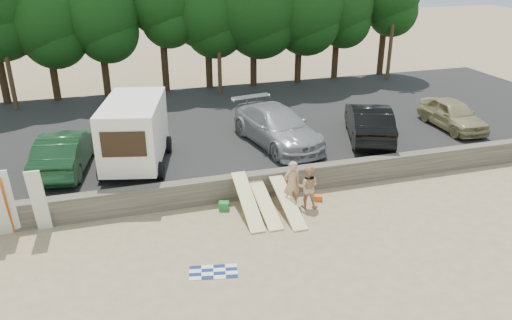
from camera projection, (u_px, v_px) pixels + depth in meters
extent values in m
plane|color=tan|center=(268.00, 235.00, 17.52)|extent=(120.00, 120.00, 0.00)
cube|color=#6B6356|center=(245.00, 186.00, 19.96)|extent=(44.00, 0.50, 1.00)
cube|color=#282828|center=(207.00, 129.00, 26.62)|extent=(44.00, 14.50, 0.70)
cylinder|color=#382616|center=(1.00, 68.00, 29.02)|extent=(0.44, 0.44, 4.23)
cylinder|color=#382616|center=(54.00, 72.00, 29.79)|extent=(0.44, 0.44, 3.40)
sphere|color=#194413|center=(44.00, 15.00, 28.48)|extent=(5.08, 5.08, 5.08)
cylinder|color=#382616|center=(105.00, 68.00, 30.53)|extent=(0.44, 0.44, 3.47)
sphere|color=#194413|center=(98.00, 11.00, 29.19)|extent=(4.90, 4.90, 4.90)
cylinder|color=#382616|center=(165.00, 61.00, 31.64)|extent=(0.44, 0.44, 3.90)
cylinder|color=#382616|center=(209.00, 62.00, 32.49)|extent=(0.44, 0.44, 3.42)
sphere|color=#194413|center=(207.00, 8.00, 31.17)|extent=(5.13, 5.13, 5.13)
cylinder|color=#382616|center=(253.00, 58.00, 32.99)|extent=(0.44, 0.44, 3.68)
sphere|color=#194413|center=(253.00, 1.00, 31.57)|extent=(6.30, 6.30, 6.30)
cylinder|color=#382616|center=(298.00, 56.00, 33.72)|extent=(0.44, 0.44, 3.56)
sphere|color=#194413|center=(300.00, 3.00, 32.35)|extent=(5.80, 5.80, 5.80)
cylinder|color=#382616|center=(335.00, 54.00, 34.88)|extent=(0.44, 0.44, 3.43)
sphere|color=#194413|center=(338.00, 4.00, 33.55)|extent=(4.74, 4.74, 4.74)
cylinder|color=#382616|center=(382.00, 47.00, 35.74)|extent=(0.44, 0.44, 3.91)
cylinder|color=#473321|center=(1.00, 29.00, 26.90)|extent=(0.26, 0.26, 9.00)
cylinder|color=#473321|center=(218.00, 21.00, 30.07)|extent=(0.26, 0.26, 9.00)
cylinder|color=#473321|center=(394.00, 13.00, 33.25)|extent=(0.26, 0.26, 9.00)
cube|color=white|center=(134.00, 130.00, 20.71)|extent=(3.21, 4.85, 2.45)
cube|color=black|center=(123.00, 144.00, 18.56)|extent=(1.63, 0.44, 1.00)
cylinder|color=black|center=(101.00, 172.00, 19.81)|extent=(0.39, 0.77, 0.73)
cylinder|color=black|center=(161.00, 171.00, 19.93)|extent=(0.39, 0.77, 0.73)
cylinder|color=black|center=(116.00, 145.00, 22.47)|extent=(0.39, 0.77, 0.73)
cylinder|color=black|center=(168.00, 144.00, 22.59)|extent=(0.39, 0.77, 0.73)
imported|color=#14371C|center=(65.00, 151.00, 20.67)|extent=(2.53, 5.18, 1.63)
imported|color=#97969B|center=(277.00, 126.00, 23.36)|extent=(3.42, 6.24, 1.71)
imported|color=black|center=(369.00, 122.00, 24.00)|extent=(3.56, 5.54, 1.72)
imported|color=tan|center=(452.00, 114.00, 25.45)|extent=(1.86, 4.37, 1.47)
cube|color=silver|center=(7.00, 202.00, 17.00)|extent=(0.52, 0.54, 2.57)
cube|color=silver|center=(39.00, 201.00, 17.13)|extent=(0.52, 0.69, 2.54)
cube|color=#F3E499|center=(248.00, 201.00, 18.59)|extent=(0.56, 2.81, 1.18)
cube|color=#F3E499|center=(264.00, 202.00, 18.83)|extent=(0.56, 2.91, 0.86)
cube|color=#F3E499|center=(288.00, 202.00, 18.81)|extent=(0.56, 2.90, 0.91)
imported|color=tan|center=(292.00, 184.00, 19.10)|extent=(0.70, 0.46, 1.89)
imported|color=tan|center=(308.00, 187.00, 19.07)|extent=(1.03, 0.94, 1.72)
cube|color=#227E2F|center=(224.00, 206.00, 19.12)|extent=(0.45, 0.40, 0.32)
cube|color=#E1581A|center=(318.00, 198.00, 19.84)|extent=(0.36, 0.33, 0.22)
plane|color=white|center=(213.00, 272.00, 15.50)|extent=(1.77, 1.77, 0.00)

